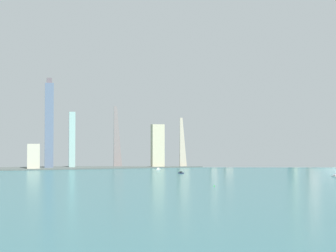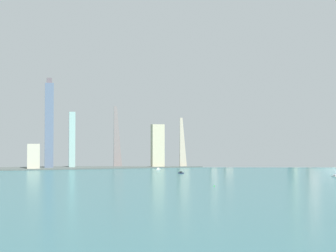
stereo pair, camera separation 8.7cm
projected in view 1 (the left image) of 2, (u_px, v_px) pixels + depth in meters
The scene contains 19 objects.
ground_plane at pixel (327, 194), 523.05m from camera, with size 6000.00×6000.00×0.00m, color #366B71.
waterfront_pier at pixel (184, 166), 1030.29m from camera, with size 795.15×78.80×2.42m, color #535C58.
observation_tower at pixel (294, 89), 1113.67m from camera, with size 35.50×35.50×378.65m.
stadium_dome at pixel (331, 160), 1105.47m from camera, with size 107.33×107.33×63.51m.
skyscraper_0 at pixel (183, 142), 1011.03m from camera, with size 20.55×22.85×109.48m.
skyscraper_1 at pixel (214, 143), 1061.87m from camera, with size 15.04×13.65×102.18m.
skyscraper_2 at pixel (313, 129), 1115.03m from camera, with size 27.38×15.68×169.34m.
skyscraper_3 at pixel (158, 146), 992.72m from camera, with size 25.64×17.88×89.77m.
skyscraper_4 at pixel (49, 125), 958.49m from camera, with size 17.01×15.84×182.22m.
skyscraper_5 at pixel (118, 136), 1008.38m from camera, with size 19.48×18.47×135.37m.
skyscraper_6 at pixel (294, 149), 1208.47m from camera, with size 20.98×24.43×68.94m.
skyscraper_7 at pixel (228, 155), 1041.77m from camera, with size 17.18×14.75×53.03m.
skyscraper_8 at pixel (34, 157), 928.67m from camera, with size 23.54×21.11×50.05m.
skyscraper_9 at pixel (72, 140), 974.59m from camera, with size 12.49×12.42×114.77m.
boat_0 at pixel (181, 173), 830.17m from camera, with size 8.84×9.79×3.78m.
boat_1 at pixel (158, 169), 917.03m from camera, with size 9.07×12.04×4.14m.
boat_3 at pixel (335, 176), 758.71m from camera, with size 5.11×14.52×10.07m.
channel_buoy_0 at pixel (214, 186), 607.16m from camera, with size 1.62×1.62×2.37m, color green.
airplane at pixel (201, 70), 1057.32m from camera, with size 31.95×31.71×8.25m.
Camera 1 is at (-307.39, -459.54, 62.19)m, focal length 51.16 mm.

